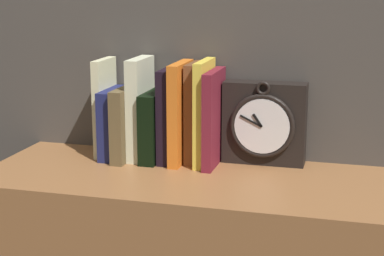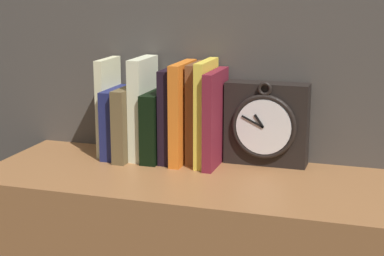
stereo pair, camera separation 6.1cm
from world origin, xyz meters
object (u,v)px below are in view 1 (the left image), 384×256
Objects in this scene: book_slot5_black at (170,115)px; book_slot8_yellow at (203,112)px; book_slot0_cream at (105,107)px; book_slot4_black at (154,126)px; book_slot2_brown at (126,123)px; book_slot6_orange at (181,113)px; book_slot9_maroon at (214,118)px; book_slot3_cream at (140,109)px; book_slot7_brown at (195,113)px; clock at (264,123)px; book_slot1_navy at (114,123)px.

book_slot8_yellow is (0.09, -0.00, 0.01)m from book_slot5_black.
book_slot0_cream is 1.44× the size of book_slot4_black.
book_slot8_yellow is (0.20, 0.01, 0.04)m from book_slot2_brown.
book_slot6_orange is 1.07× the size of book_slot9_maroon.
book_slot5_black is 0.91× the size of book_slot8_yellow.
book_slot3_cream is 0.14m from book_slot7_brown.
book_slot4_black is 0.13m from book_slot8_yellow.
clock is 0.82× the size of book_slot8_yellow.
book_slot2_brown is (0.04, -0.01, 0.00)m from book_slot1_navy.
book_slot5_black reaches higher than book_slot1_navy.
book_slot3_cream is 1.09× the size of book_slot9_maroon.
book_slot8_yellow is 0.03m from book_slot9_maroon.
book_slot6_orange is 0.06m from book_slot8_yellow.
book_slot5_black is (0.04, 0.01, 0.03)m from book_slot4_black.
book_slot8_yellow reaches higher than book_slot7_brown.
book_slot2_brown is 0.14m from book_slot6_orange.
book_slot0_cream reaches higher than book_slot4_black.
book_slot6_orange is (0.03, -0.01, 0.01)m from book_slot5_black.
book_slot7_brown is (0.10, 0.02, 0.04)m from book_slot4_black.
book_slot7_brown is at bearing 3.61° from book_slot3_cream.
book_slot3_cream reaches higher than clock.
book_slot9_maroon is at bearing -2.84° from book_slot6_orange.
book_slot3_cream reaches higher than book_slot2_brown.
book_slot7_brown is (-0.17, -0.02, 0.02)m from clock.
book_slot5_black reaches higher than book_slot2_brown.
book_slot9_maroon is (0.26, -0.01, 0.03)m from book_slot1_navy.
book_slot9_maroon is at bearing -3.47° from book_slot3_cream.
book_slot9_maroon reaches higher than clock.
book_slot7_brown is (0.17, 0.02, 0.03)m from book_slot2_brown.
book_slot7_brown is at bearing 151.29° from book_slot8_yellow.
book_slot3_cream reaches higher than book_slot0_cream.
book_slot9_maroon is at bearing -1.96° from book_slot4_black.
book_slot1_navy is 0.75× the size of book_slot5_black.
book_slot0_cream is 1.42× the size of book_slot1_navy.
book_slot6_orange is 1.01× the size of book_slot7_brown.
book_slot1_navy is 0.26m from book_slot9_maroon.
book_slot2_brown is at bearing -17.62° from book_slot0_cream.
book_slot5_black is 0.09m from book_slot8_yellow.
clock is at bearing 3.39° from book_slot0_cream.
book_slot4_black is (-0.27, -0.04, -0.02)m from clock.
book_slot5_black is 0.93× the size of book_slot6_orange.
book_slot8_yellow is (0.13, 0.00, 0.04)m from book_slot4_black.
book_slot7_brown reaches higher than clock.
book_slot2_brown is 0.71× the size of book_slot3_cream.
book_slot3_cream reaches higher than book_slot4_black.
book_slot8_yellow is (0.23, 0.00, 0.04)m from book_slot1_navy.
book_slot5_black is at bearing -172.03° from clock.
book_slot6_orange is at bearing -169.12° from clock.
book_slot7_brown is (0.06, 0.01, 0.01)m from book_slot5_black.
book_slot5_black is 1.00× the size of book_slot9_maroon.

